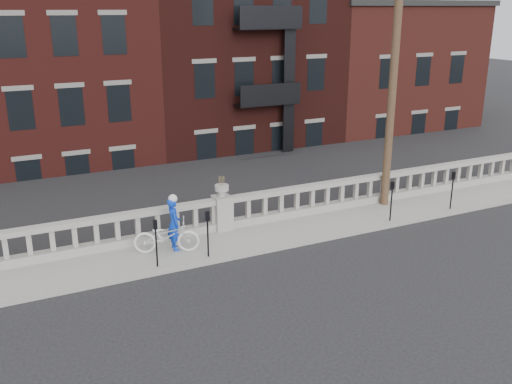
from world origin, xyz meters
TOP-DOWN VIEW (x-y plane):
  - ground at (0.00, 0.00)m, footprint 120.00×120.00m
  - sidewalk at (0.00, 3.00)m, footprint 32.00×2.20m
  - balustrade at (0.00, 3.95)m, footprint 28.00×0.34m
  - planter_pedestal at (0.00, 3.95)m, footprint 0.55×0.55m
  - lower_level at (0.56, 23.04)m, footprint 80.00×44.00m
  - utility_pole at (6.20, 3.60)m, footprint 1.60×0.28m
  - parking_meter_b at (-2.70, 2.15)m, footprint 0.10×0.09m
  - parking_meter_c at (-1.20, 2.15)m, footprint 0.10×0.09m
  - parking_meter_d at (5.30, 2.15)m, footprint 0.10×0.09m
  - parking_meter_e at (7.97, 2.15)m, footprint 0.10×0.09m
  - bicycle at (-2.16, 2.97)m, footprint 2.00×1.25m
  - cyclist at (-1.89, 3.08)m, footprint 0.42×0.60m

SIDE VIEW (x-z plane):
  - ground at x=0.00m, z-range 0.00..0.00m
  - sidewalk at x=0.00m, z-range 0.00..0.15m
  - balustrade at x=0.00m, z-range 0.13..1.16m
  - bicycle at x=-2.16m, z-range 0.15..1.14m
  - planter_pedestal at x=0.00m, z-range -0.05..1.71m
  - cyclist at x=-1.89m, z-range 0.15..1.73m
  - parking_meter_b at x=-2.70m, z-range 0.32..1.68m
  - parking_meter_c at x=-1.20m, z-range 0.32..1.68m
  - parking_meter_d at x=5.30m, z-range 0.32..1.68m
  - parking_meter_e at x=7.97m, z-range 0.32..1.68m
  - lower_level at x=0.56m, z-range -7.77..13.03m
  - utility_pole at x=6.20m, z-range 0.24..10.24m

